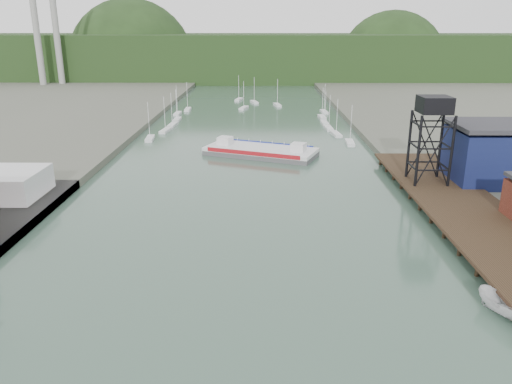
{
  "coord_description": "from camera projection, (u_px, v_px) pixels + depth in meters",
  "views": [
    {
      "loc": [
        3.63,
        -32.89,
        29.9
      ],
      "look_at": [
        2.79,
        45.49,
        4.0
      ],
      "focal_mm": 35.0,
      "sensor_mm": 36.0,
      "label": 1
    }
  ],
  "objects": [
    {
      "name": "motorboat",
      "position": [
        504.0,
        306.0,
        53.81
      ],
      "size": [
        4.88,
        7.12,
        2.58
      ],
      "primitive_type": "imported",
      "rotation": [
        0.0,
        0.0,
        0.39
      ],
      "color": "silver",
      "rests_on": "ground"
    },
    {
      "name": "marina_sailboats",
      "position": [
        251.0,
        118.0,
        172.0
      ],
      "size": [
        57.71,
        92.65,
        0.9
      ],
      "color": "silver",
      "rests_on": "ground"
    },
    {
      "name": "distant_hills",
      "position": [
        250.0,
        59.0,
        323.55
      ],
      "size": [
        500.0,
        120.0,
        80.0
      ],
      "color": "black",
      "rests_on": "ground"
    },
    {
      "name": "smokestacks",
      "position": [
        46.0,
        27.0,
        253.06
      ],
      "size": [
        11.2,
        8.2,
        60.0
      ],
      "color": "gray",
      "rests_on": "ground"
    },
    {
      "name": "chain_ferry",
      "position": [
        261.0,
        151.0,
        122.32
      ],
      "size": [
        28.87,
        19.85,
        3.86
      ],
      "rotation": [
        0.0,
        0.0,
        -0.38
      ],
      "color": "#4E4E51",
      "rests_on": "ground"
    },
    {
      "name": "lift_tower",
      "position": [
        434.0,
        110.0,
        90.45
      ],
      "size": [
        6.5,
        6.5,
        16.0
      ],
      "color": "black",
      "rests_on": "east_pier"
    },
    {
      "name": "blue_shed",
      "position": [
        504.0,
        154.0,
        94.89
      ],
      "size": [
        20.5,
        14.5,
        11.3
      ],
      "color": "#0D133A",
      "rests_on": "east_land"
    },
    {
      "name": "east_pier",
      "position": [
        463.0,
        206.0,
        82.4
      ],
      "size": [
        14.0,
        70.0,
        2.45
      ],
      "color": "black",
      "rests_on": "ground"
    }
  ]
}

